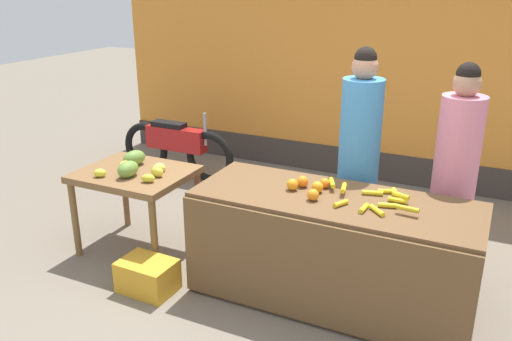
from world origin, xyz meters
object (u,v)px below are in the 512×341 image
vendor_woman_blue_shirt (358,160)px  produce_sack (248,207)px  parked_motorcycle (176,146)px  produce_crate (148,276)px  vendor_woman_pink_shirt (454,176)px

vendor_woman_blue_shirt → produce_sack: (-1.11, 0.14, -0.70)m
parked_motorcycle → produce_crate: size_ratio=3.64×
vendor_woman_blue_shirt → vendor_woman_pink_shirt: 0.77m
vendor_woman_blue_shirt → parked_motorcycle: bearing=156.9°
vendor_woman_pink_shirt → produce_crate: 2.57m
vendor_woman_pink_shirt → parked_motorcycle: 3.55m
vendor_woman_blue_shirt → produce_crate: 1.98m
parked_motorcycle → produce_sack: 1.78m
vendor_woman_pink_shirt → parked_motorcycle: vendor_woman_pink_shirt is taller
vendor_woman_blue_shirt → produce_sack: bearing=172.9°
parked_motorcycle → produce_sack: bearing=-33.0°
parked_motorcycle → vendor_woman_blue_shirt: bearing=-23.1°
vendor_woman_blue_shirt → parked_motorcycle: (-2.59, 1.10, -0.55)m
parked_motorcycle → produce_sack: (1.49, -0.97, -0.15)m
vendor_woman_pink_shirt → produce_sack: vendor_woman_pink_shirt is taller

